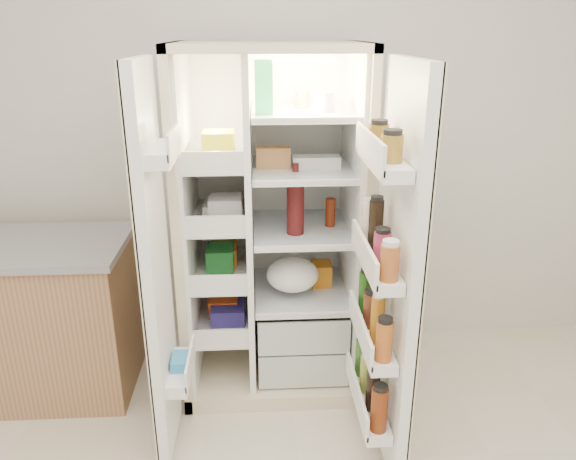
{
  "coord_description": "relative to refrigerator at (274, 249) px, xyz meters",
  "views": [
    {
      "loc": [
        -0.16,
        -1.06,
        1.86
      ],
      "look_at": [
        -0.03,
        1.25,
        1.0
      ],
      "focal_mm": 34.0,
      "sensor_mm": 36.0,
      "label": 1
    }
  ],
  "objects": [
    {
      "name": "kitchen_counter",
      "position": [
        -1.35,
        -0.1,
        -0.32
      ],
      "size": [
        1.17,
        0.62,
        0.85
      ],
      "color": "#A57852",
      "rests_on": "floor"
    },
    {
      "name": "wall_back",
      "position": [
        0.08,
        0.35,
        0.61
      ],
      "size": [
        4.0,
        0.02,
        2.7
      ],
      "primitive_type": "cube",
      "color": "silver",
      "rests_on": "floor"
    },
    {
      "name": "refrigerator",
      "position": [
        0.0,
        0.0,
        0.0
      ],
      "size": [
        0.92,
        0.7,
        1.8
      ],
      "color": "beige",
      "rests_on": "floor"
    },
    {
      "name": "fridge_door",
      "position": [
        0.47,
        -0.69,
        0.13
      ],
      "size": [
        0.17,
        0.58,
        1.72
      ],
      "color": "white",
      "rests_on": "floor"
    },
    {
      "name": "freezer_door",
      "position": [
        -0.51,
        -0.6,
        0.15
      ],
      "size": [
        0.15,
        0.4,
        1.72
      ],
      "color": "white",
      "rests_on": "floor"
    }
  ]
}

